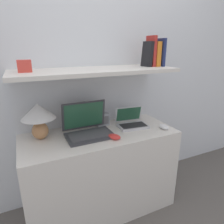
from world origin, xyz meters
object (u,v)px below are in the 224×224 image
book_orange (155,54)px  book_red (151,51)px  table_lamp (38,115)px  router_box (102,119)px  second_mouse (164,127)px  book_navy (159,52)px  shelf_gadget (24,66)px  laptop_large (88,128)px  laptop_small (132,122)px  book_black (147,54)px  computer_mouse (114,137)px

book_orange → book_red: bearing=180.0°
table_lamp → router_box: 0.56m
second_mouse → book_red: book_red is taller
router_box → book_red: size_ratio=0.47×
book_navy → shelf_gadget: (-1.08, 0.00, -0.07)m
laptop_large → book_orange: (0.64, 0.05, 0.56)m
table_lamp → second_mouse: bearing=-13.7°
table_lamp → second_mouse: 1.02m
book_orange → laptop_small: bearing=-171.9°
book_red → book_black: 0.04m
second_mouse → book_black: 0.63m
laptop_large → laptop_small: (0.41, 0.01, -0.02)m
laptop_small → router_box: bearing=148.4°
laptop_small → book_orange: 0.62m
book_red → book_black: size_ratio=1.21×
second_mouse → router_box: router_box is taller
computer_mouse → laptop_large: bearing=135.8°
router_box → shelf_gadget: size_ratio=1.33×
second_mouse → shelf_gadget: (-1.03, 0.20, 0.53)m
computer_mouse → book_black: size_ratio=0.63×
router_box → book_orange: size_ratio=0.57×
laptop_large → book_orange: size_ratio=1.79×
laptop_large → book_black: 0.79m
laptop_small → book_orange: book_orange is taller
shelf_gadget → book_red: bearing=0.0°
shelf_gadget → book_black: bearing=0.0°
laptop_small → second_mouse: size_ratio=2.56×
second_mouse → book_navy: size_ratio=0.47×
book_orange → shelf_gadget: book_orange is taller
book_orange → book_red: 0.05m
computer_mouse → router_box: (0.03, 0.31, 0.04)m
laptop_small → computer_mouse: (-0.25, -0.17, -0.02)m
router_box → book_navy: 0.76m
book_black → second_mouse: bearing=-71.2°
second_mouse → shelf_gadget: shelf_gadget is taller
book_navy → book_red: size_ratio=0.92×
book_black → laptop_large: bearing=-175.2°
shelf_gadget → laptop_small: bearing=-2.3°
laptop_large → shelf_gadget: size_ratio=4.16×
laptop_small → book_navy: size_ratio=1.20×
router_box → book_black: bearing=-15.7°
book_red → book_orange: bearing=0.0°
second_mouse → router_box: size_ratio=0.92×
book_orange → book_red: size_ratio=0.81×
table_lamp → book_red: 1.04m
book_orange → book_black: book_black is taller
table_lamp → laptop_small: (0.76, -0.07, -0.15)m
second_mouse → router_box: 0.54m
router_box → book_red: (0.41, -0.11, 0.58)m
second_mouse → book_black: book_black is taller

